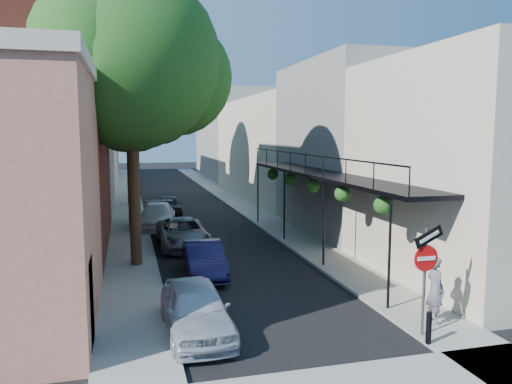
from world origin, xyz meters
TOP-DOWN VIEW (x-y plane):
  - ground at (0.00, 0.00)m, footprint 160.00×160.00m
  - road_surface at (0.00, 30.00)m, footprint 6.00×64.00m
  - sidewalk_left at (-4.00, 30.00)m, footprint 2.00×64.00m
  - sidewalk_right at (4.00, 30.00)m, footprint 2.00×64.00m
  - buildings_left at (-9.30, 28.76)m, footprint 10.10×59.10m
  - buildings_right at (8.99, 29.49)m, footprint 9.80×55.00m
  - sign_post at (3.16, 0.97)m, footprint 0.89×0.17m
  - bollard at (3.00, 0.50)m, footprint 0.14×0.14m
  - oak_near at (-3.37, 10.26)m, footprint 7.48×6.80m
  - oak_mid at (-3.42, 18.23)m, footprint 6.60×6.00m
  - oak_far at (-3.35, 27.27)m, footprint 7.70×7.00m
  - parked_car_a at (-2.43, 2.80)m, footprint 1.73×4.12m
  - parked_car_b at (-1.40, 8.06)m, footprint 1.46×3.89m
  - parked_car_c at (-1.63, 12.99)m, footprint 2.24×4.79m
  - parked_car_d at (-2.47, 18.02)m, footprint 2.41×4.88m
  - parked_car_e at (-1.40, 22.94)m, footprint 1.46×3.46m
  - pedestrian at (3.96, 1.68)m, footprint 0.47×0.69m

SIDE VIEW (x-z plane):
  - ground at x=0.00m, z-range 0.00..0.00m
  - road_surface at x=0.00m, z-range 0.00..0.01m
  - sidewalk_left at x=-4.00m, z-range 0.00..0.12m
  - sidewalk_right at x=4.00m, z-range 0.00..0.12m
  - bollard at x=3.00m, z-range 0.12..0.92m
  - parked_car_e at x=-1.40m, z-range 0.00..1.17m
  - parked_car_b at x=-1.40m, z-range 0.00..1.27m
  - parked_car_c at x=-1.63m, z-range 0.00..1.32m
  - parked_car_d at x=-2.47m, z-range 0.00..1.36m
  - parked_car_a at x=-2.43m, z-range 0.00..1.39m
  - pedestrian at x=3.96m, z-range 0.12..1.97m
  - sign_post at x=3.16m, z-range 0.54..3.53m
  - buildings_right at x=8.99m, z-range -0.58..9.42m
  - buildings_left at x=-9.30m, z-range -1.06..10.94m
  - oak_mid at x=-3.42m, z-range 1.96..12.16m
  - oak_near at x=-3.37m, z-range 2.17..13.59m
  - oak_far at x=-3.35m, z-range 2.31..14.21m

